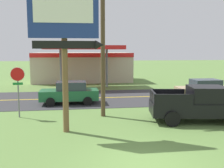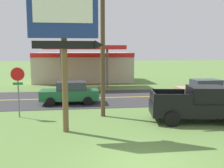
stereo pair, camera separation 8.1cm
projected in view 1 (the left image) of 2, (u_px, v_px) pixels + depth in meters
ground_plane at (145, 166)px, 9.00m from camera, size 180.00×180.00×0.00m
road_asphalt at (103, 98)px, 21.76m from camera, size 140.00×8.00×0.02m
road_centre_line at (103, 98)px, 21.76m from camera, size 126.00×0.20×0.01m
motel_sign at (66, 32)px, 12.05m from camera, size 3.42×0.54×6.77m
stop_sign at (18, 83)px, 15.20m from camera, size 0.80×0.08×2.95m
utility_pole at (103, 40)px, 15.21m from camera, size 1.80×0.26×8.46m
gas_station at (82, 66)px, 33.17m from camera, size 12.00×11.50×4.40m
pickup_black_parked_on_lawn at (199, 104)px, 14.47m from camera, size 5.45×2.86×1.96m
car_green_mid_lane at (70, 93)px, 19.31m from camera, size 4.20×2.00×1.64m
car_tan_far_lane at (204, 90)px, 20.78m from camera, size 4.20×2.00×1.64m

